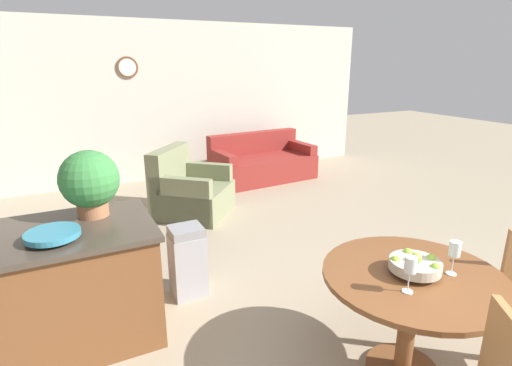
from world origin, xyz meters
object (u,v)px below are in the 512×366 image
Objects in this scene: dining_table at (411,298)px; wine_glass_right at (455,250)px; kitchen_island at (80,284)px; armchair at (190,193)px; potted_plant at (90,181)px; wine_glass_left at (410,266)px; trash_bin at (188,261)px; fruit_bowl at (415,265)px; teal_bowl at (53,234)px; couch at (262,164)px.

wine_glass_right reaches higher than dining_table.
kitchen_island is 2.63m from armchair.
potted_plant is (-1.73, 1.54, 0.60)m from dining_table.
wine_glass_left is 1.00× the size of wine_glass_right.
trash_bin is at bearing 122.62° from dining_table.
fruit_bowl is 1.93m from trash_bin.
fruit_bowl is 2.34m from teal_bowl.
dining_table is 3.54m from armchair.
teal_bowl is at bearing -138.37° from couch.
dining_table is 2.33m from kitchen_island.
wine_glass_left is 1.98m from trash_bin.
trash_bin is (0.72, 0.03, -0.85)m from potted_plant.
fruit_bowl is at bearing -132.46° from armchair.
wine_glass_right is 0.17× the size of armchair.
wine_glass_left is 3.70m from armchair.
kitchen_island reaches higher than trash_bin.
fruit_bowl reaches higher than trash_bin.
kitchen_island is 0.86× the size of armchair.
trash_bin is at bearing 20.77° from teal_bowl.
fruit_bowl is 0.25m from wine_glass_right.
wine_glass_left is 0.40m from wine_glass_right.
teal_bowl reaches higher than armchair.
kitchen_island is (-1.89, 1.36, -0.13)m from dining_table.
kitchen_island reaches higher than couch.
kitchen_island is 0.76m from potted_plant.
wine_glass_right is at bearing 3.65° from wine_glass_left.
kitchen_island is 0.53m from teal_bowl.
trash_bin is at bearing -156.60° from armchair.
kitchen_island is 1.68× the size of trash_bin.
kitchen_island is (-2.10, 1.47, -0.46)m from wine_glass_right.
armchair reaches higher than kitchen_island.
wine_glass_left and wine_glass_right have the same top height.
fruit_bowl is at bearing -57.38° from trash_bin.
potted_plant is (-1.73, 1.54, 0.36)m from fruit_bowl.
wine_glass_right is 0.65× the size of teal_bowl.
wine_glass_right is at bearing -54.08° from trash_bin.
teal_bowl is 0.19× the size of couch.
fruit_bowl is 0.17× the size of couch.
armchair reaches higher than trash_bin.
teal_bowl is at bearing -173.76° from armchair.
trash_bin is 3.81m from couch.
wine_glass_right is 4.87m from couch.
fruit_bowl is 0.29× the size of kitchen_island.
potted_plant is at bearing 138.20° from dining_table.
teal_bowl is (-2.22, 1.30, 0.03)m from wine_glass_right.
wine_glass_right is 0.44× the size of potted_plant.
armchair is at bearing 99.23° from wine_glass_right.
fruit_bowl is 1.41× the size of wine_glass_left.
trash_bin is (-0.81, 1.70, -0.59)m from wine_glass_left.
teal_bowl is 0.27× the size of armchair.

